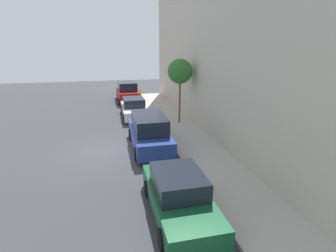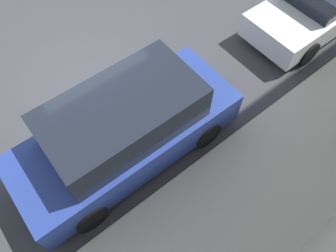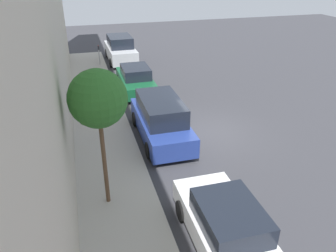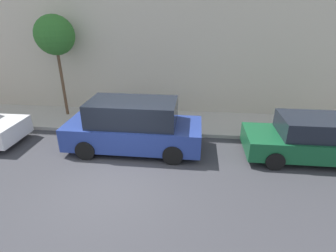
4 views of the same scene
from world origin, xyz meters
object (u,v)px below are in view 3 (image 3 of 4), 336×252
at_px(parked_sedan_fourth, 228,229).
at_px(parking_meter_near, 99,53).
at_px(street_tree, 98,99).
at_px(parked_sedan_second, 136,79).
at_px(parked_minivan_third, 161,119).
at_px(parked_suv_nearest, 120,50).

height_order(parked_sedan_fourth, parking_meter_near, parking_meter_near).
relative_size(parked_sedan_fourth, street_tree, 1.00).
xyz_separation_m(parked_sedan_fourth, parking_meter_near, (1.79, -18.70, 0.32)).
xyz_separation_m(parked_sedan_second, parked_sedan_fourth, (-0.11, 12.94, -0.00)).
height_order(parked_sedan_second, parked_minivan_third, parked_minivan_third).
relative_size(parked_sedan_second, parked_sedan_fourth, 1.00).
relative_size(parking_meter_near, street_tree, 0.32).
distance_m(parked_suv_nearest, street_tree, 17.44).
relative_size(parked_suv_nearest, parked_sedan_second, 1.07).
height_order(parked_suv_nearest, street_tree, street_tree).
bearing_deg(parking_meter_near, parked_minivan_third, 97.89).
xyz_separation_m(parked_minivan_third, parking_meter_near, (1.66, -11.99, 0.12)).
xyz_separation_m(parked_suv_nearest, parked_sedan_second, (0.07, 6.78, -0.21)).
distance_m(parked_suv_nearest, parked_minivan_third, 13.00).
bearing_deg(parked_sedan_fourth, street_tree, -42.82).
height_order(parked_suv_nearest, parked_sedan_fourth, parked_suv_nearest).
distance_m(parked_sedan_fourth, parking_meter_near, 18.79).
relative_size(parked_suv_nearest, street_tree, 1.07).
xyz_separation_m(parked_minivan_third, parked_sedan_fourth, (-0.13, 6.72, -0.20)).
relative_size(parked_suv_nearest, parked_sedan_fourth, 1.07).
xyz_separation_m(parked_sedan_fourth, street_tree, (2.98, -2.76, 3.06)).
bearing_deg(parked_minivan_third, street_tree, 54.32).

